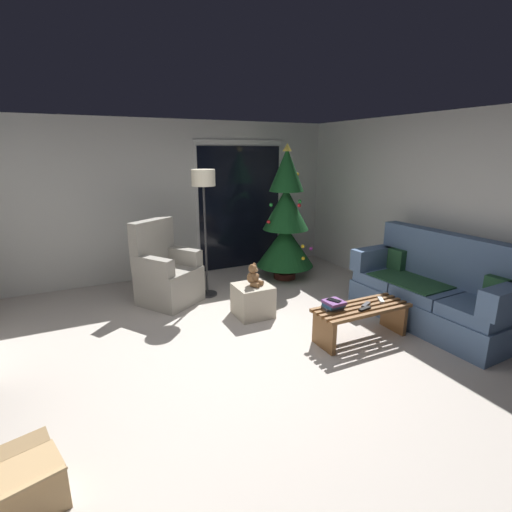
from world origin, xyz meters
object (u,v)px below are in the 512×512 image
at_px(couch, 433,292).
at_px(remote_white, 381,300).
at_px(book_stack, 334,305).
at_px(armchair, 166,274).
at_px(ottoman, 253,300).
at_px(cardboard_box_open_near_shelf, 25,491).
at_px(teddy_bear_chestnut, 254,276).
at_px(christmas_tree, 286,222).
at_px(coffee_table, 361,317).
at_px(remote_graphite, 366,305).
at_px(floor_lamp, 204,190).
at_px(cell_phone, 334,300).
at_px(remote_black, 365,309).

height_order(couch, remote_white, couch).
xyz_separation_m(book_stack, armchair, (-1.34, 1.93, -0.04)).
relative_size(ottoman, cardboard_box_open_near_shelf, 0.82).
bearing_deg(teddy_bear_chestnut, armchair, 133.19).
relative_size(christmas_tree, ottoman, 4.85).
bearing_deg(ottoman, coffee_table, -53.69).
bearing_deg(remote_graphite, couch, 60.92).
bearing_deg(floor_lamp, coffee_table, -61.67).
bearing_deg(book_stack, coffee_table, -13.68).
relative_size(couch, teddy_bear_chestnut, 6.92).
height_order(remote_white, teddy_bear_chestnut, teddy_bear_chestnut).
bearing_deg(christmas_tree, remote_graphite, -96.64).
bearing_deg(floor_lamp, ottoman, -72.78).
distance_m(armchair, teddy_bear_chestnut, 1.28).
xyz_separation_m(remote_white, cell_phone, (-0.62, 0.05, 0.09)).
xyz_separation_m(remote_white, remote_black, (-0.34, -0.11, 0.00)).
relative_size(cell_phone, cardboard_box_open_near_shelf, 0.27).
bearing_deg(cardboard_box_open_near_shelf, cell_phone, 17.76).
relative_size(couch, christmas_tree, 0.93).
bearing_deg(christmas_tree, couch, -71.72).
xyz_separation_m(remote_black, book_stack, (-0.29, 0.17, 0.04)).
height_order(remote_white, remote_graphite, same).
bearing_deg(coffee_table, ottoman, 126.31).
relative_size(remote_graphite, armchair, 0.14).
height_order(armchair, floor_lamp, floor_lamp).
height_order(couch, remote_graphite, couch).
distance_m(remote_black, cell_phone, 0.34).
height_order(couch, floor_lamp, floor_lamp).
bearing_deg(cell_phone, remote_white, -28.26).
relative_size(remote_white, cell_phone, 1.08).
relative_size(couch, armchair, 1.75).
relative_size(book_stack, armchair, 0.20).
bearing_deg(remote_black, couch, -98.59).
relative_size(remote_black, christmas_tree, 0.07).
height_order(remote_white, ottoman, remote_white).
distance_m(book_stack, armchair, 2.35).
bearing_deg(couch, cell_phone, 174.58).
relative_size(coffee_table, armchair, 0.97).
height_order(remote_graphite, ottoman, remote_graphite).
height_order(coffee_table, remote_white, remote_white).
distance_m(remote_graphite, floor_lamp, 2.57).
bearing_deg(couch, remote_black, -178.04).
xyz_separation_m(coffee_table, cell_phone, (-0.32, 0.08, 0.23)).
xyz_separation_m(coffee_table, armchair, (-1.67, 2.01, 0.14)).
bearing_deg(cardboard_box_open_near_shelf, book_stack, 17.76).
height_order(couch, cardboard_box_open_near_shelf, couch).
bearing_deg(book_stack, remote_white, -4.88).
distance_m(cell_phone, cardboard_box_open_near_shelf, 2.99).
bearing_deg(remote_white, armchair, 164.80).
xyz_separation_m(book_stack, teddy_bear_chestnut, (-0.47, 1.00, 0.08)).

